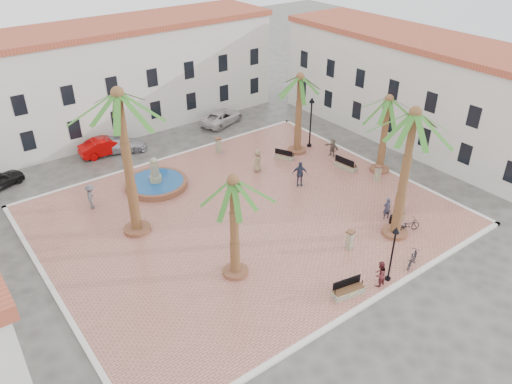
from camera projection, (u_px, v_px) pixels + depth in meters
ground at (244, 216)px, 34.38m from camera, size 120.00×120.00×0.00m
plaza at (244, 215)px, 34.34m from camera, size 26.00×22.00×0.15m
kerb_n at (168, 158)px, 41.91m from camera, size 26.30×0.30×0.16m
kerb_s at (364, 306)px, 26.77m from camera, size 26.30×0.30×0.16m
kerb_e at (373, 163)px, 41.03m from camera, size 0.30×22.30×0.16m
kerb_w at (54, 293)px, 27.64m from camera, size 0.30×22.30×0.16m
building_north at (117, 77)px, 45.71m from camera, size 30.40×7.40×9.50m
building_east at (415, 88)px, 43.75m from camera, size 7.40×26.40×9.00m
fountain at (156, 182)px, 37.49m from camera, size 4.67×4.67×2.41m
palm_nw at (120, 110)px, 28.39m from camera, size 5.73×5.73×9.78m
palm_sw at (233, 193)px, 26.22m from camera, size 4.91×4.91×6.53m
palm_s at (413, 127)px, 28.54m from camera, size 5.39×5.39×8.75m
palm_e at (388, 109)px, 37.19m from camera, size 4.94×4.94×6.33m
palm_ne at (300, 87)px, 39.88m from camera, size 5.12×5.12×6.92m
bench_s at (348, 291)px, 27.24m from camera, size 1.96×0.93×0.99m
bench_se at (400, 210)px, 34.32m from camera, size 1.71×1.53×0.93m
bench_e at (346, 165)px, 39.95m from camera, size 0.83×1.99×1.02m
bench_ne at (284, 156)px, 41.52m from camera, size 1.19×1.70×0.87m
lamppost_s at (394, 245)px, 27.24m from camera, size 0.39×0.39×3.63m
lamppost_e at (311, 114)px, 42.14m from camera, size 0.49×0.49×4.48m
bollard_se at (350, 239)px, 30.69m from camera, size 0.53×0.53×1.29m
bollard_n at (218, 145)px, 42.22m from camera, size 0.59×0.59×1.37m
bollard_e at (378, 173)px, 38.01m from camera, size 0.57×0.57×1.30m
litter_bin at (392, 221)px, 32.96m from camera, size 0.39×0.39×0.76m
cyclist_a at (387, 208)px, 33.53m from camera, size 0.67×0.55×1.57m
bicycle_a at (408, 225)px, 32.40m from camera, size 1.82×1.12×0.90m
cyclist_b at (380, 274)px, 27.67m from camera, size 0.85×0.70×1.61m
bicycle_b at (413, 258)px, 29.33m from camera, size 1.77×1.03×1.02m
pedestrian_fountain_a at (257, 160)px, 39.27m from camera, size 1.08×1.06×1.88m
pedestrian_fountain_b at (300, 174)px, 37.31m from camera, size 1.21×1.04×1.95m
pedestrian_north at (91, 197)px, 34.59m from camera, size 1.08×1.35×1.83m
pedestrian_east at (332, 147)px, 41.68m from camera, size 0.58×1.48×1.56m
car_red at (106, 146)px, 42.38m from camera, size 4.54×1.74×1.48m
car_silver at (119, 144)px, 42.81m from camera, size 4.92×3.48×1.32m
car_white at (222, 117)px, 48.09m from camera, size 5.25×3.64×1.33m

